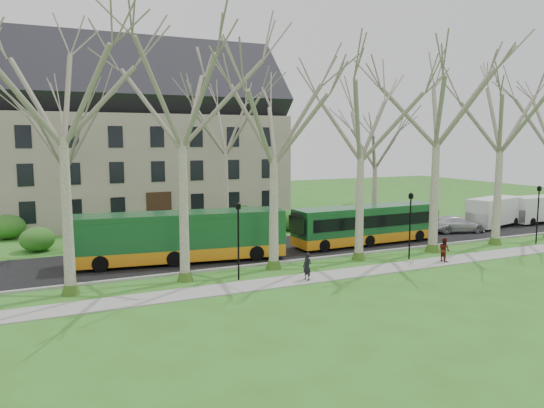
{
  "coord_description": "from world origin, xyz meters",
  "views": [
    {
      "loc": [
        -16.6,
        -27.98,
        7.89
      ],
      "look_at": [
        -2.06,
        3.0,
        3.62
      ],
      "focal_mm": 35.0,
      "sensor_mm": 36.0,
      "label": 1
    }
  ],
  "objects_px": {
    "bus_follow": "(367,224)",
    "van_b": "(537,210)",
    "sedan": "(456,224)",
    "pedestrian_a": "(307,266)",
    "bus_lead": "(182,236)",
    "pedestrian_b": "(444,250)",
    "van_a": "(494,212)"
  },
  "relations": [
    {
      "from": "bus_follow",
      "to": "van_b",
      "type": "distance_m",
      "value": 20.15
    },
    {
      "from": "sedan",
      "to": "pedestrian_a",
      "type": "bearing_deg",
      "value": 126.93
    },
    {
      "from": "sedan",
      "to": "bus_lead",
      "type": "bearing_deg",
      "value": 105.38
    },
    {
      "from": "pedestrian_a",
      "to": "van_b",
      "type": "bearing_deg",
      "value": 89.02
    },
    {
      "from": "sedan",
      "to": "pedestrian_b",
      "type": "height_order",
      "value": "pedestrian_b"
    },
    {
      "from": "van_a",
      "to": "bus_lead",
      "type": "bearing_deg",
      "value": 168.15
    },
    {
      "from": "van_b",
      "to": "pedestrian_b",
      "type": "height_order",
      "value": "van_b"
    },
    {
      "from": "pedestrian_a",
      "to": "pedestrian_b",
      "type": "relative_size",
      "value": 1.0
    },
    {
      "from": "van_b",
      "to": "pedestrian_a",
      "type": "bearing_deg",
      "value": -164.04
    },
    {
      "from": "bus_follow",
      "to": "van_b",
      "type": "height_order",
      "value": "bus_follow"
    },
    {
      "from": "sedan",
      "to": "pedestrian_b",
      "type": "relative_size",
      "value": 3.11
    },
    {
      "from": "pedestrian_a",
      "to": "pedestrian_b",
      "type": "height_order",
      "value": "pedestrian_a"
    },
    {
      "from": "pedestrian_a",
      "to": "bus_lead",
      "type": "bearing_deg",
      "value": -162.44
    },
    {
      "from": "bus_follow",
      "to": "van_a",
      "type": "xyz_separation_m",
      "value": [
        14.67,
        1.46,
        -0.16
      ]
    },
    {
      "from": "bus_lead",
      "to": "van_a",
      "type": "height_order",
      "value": "bus_lead"
    },
    {
      "from": "van_b",
      "to": "pedestrian_b",
      "type": "relative_size",
      "value": 3.72
    },
    {
      "from": "pedestrian_a",
      "to": "bus_follow",
      "type": "bearing_deg",
      "value": 111.12
    },
    {
      "from": "sedan",
      "to": "pedestrian_b",
      "type": "xyz_separation_m",
      "value": [
        -8.56,
        -7.74,
        0.08
      ]
    },
    {
      "from": "bus_follow",
      "to": "sedan",
      "type": "height_order",
      "value": "bus_follow"
    },
    {
      "from": "bus_follow",
      "to": "pedestrian_a",
      "type": "xyz_separation_m",
      "value": [
        -9.0,
        -7.12,
        -0.69
      ]
    },
    {
      "from": "sedan",
      "to": "pedestrian_b",
      "type": "distance_m",
      "value": 11.54
    },
    {
      "from": "pedestrian_a",
      "to": "sedan",
      "type": "bearing_deg",
      "value": 95.8
    },
    {
      "from": "sedan",
      "to": "pedestrian_a",
      "type": "height_order",
      "value": "pedestrian_a"
    },
    {
      "from": "sedan",
      "to": "van_b",
      "type": "distance_m",
      "value": 10.5
    },
    {
      "from": "van_b",
      "to": "sedan",
      "type": "bearing_deg",
      "value": -177.19
    },
    {
      "from": "van_a",
      "to": "van_b",
      "type": "bearing_deg",
      "value": -15.37
    },
    {
      "from": "bus_lead",
      "to": "pedestrian_a",
      "type": "distance_m",
      "value": 8.94
    },
    {
      "from": "bus_lead",
      "to": "sedan",
      "type": "bearing_deg",
      "value": 9.09
    },
    {
      "from": "bus_follow",
      "to": "van_a",
      "type": "bearing_deg",
      "value": 4.34
    },
    {
      "from": "pedestrian_b",
      "to": "van_b",
      "type": "bearing_deg",
      "value": -64.61
    },
    {
      "from": "pedestrian_b",
      "to": "bus_follow",
      "type": "bearing_deg",
      "value": 10.54
    },
    {
      "from": "bus_lead",
      "to": "pedestrian_b",
      "type": "bearing_deg",
      "value": -17.6
    }
  ]
}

